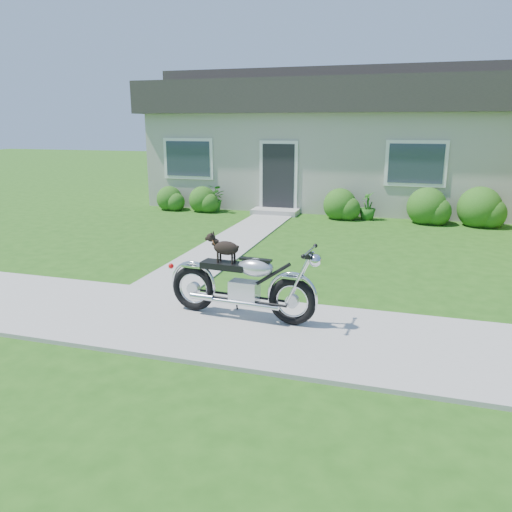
{
  "coord_description": "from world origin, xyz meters",
  "views": [
    {
      "loc": [
        2.31,
        -5.99,
        2.69
      ],
      "look_at": [
        0.2,
        1.0,
        0.75
      ],
      "focal_mm": 35.0,
      "sensor_mm": 36.0,
      "label": 1
    }
  ],
  "objects": [
    {
      "name": "ground",
      "position": [
        0.0,
        0.0,
        0.0
      ],
      "size": [
        80.0,
        80.0,
        0.0
      ],
      "primitive_type": "plane",
      "color": "#235114",
      "rests_on": "ground"
    },
    {
      "name": "sidewalk",
      "position": [
        0.0,
        0.0,
        0.02
      ],
      "size": [
        24.0,
        2.2,
        0.04
      ],
      "primitive_type": "cube",
      "color": "#9E9B93",
      "rests_on": "ground"
    },
    {
      "name": "walkway",
      "position": [
        -1.5,
        5.0,
        0.01
      ],
      "size": [
        1.2,
        8.0,
        0.03
      ],
      "primitive_type": "cube",
      "color": "#9E9B93",
      "rests_on": "ground"
    },
    {
      "name": "house",
      "position": [
        -0.0,
        11.99,
        2.16
      ],
      "size": [
        12.6,
        7.03,
        4.5
      ],
      "color": "#ACA89C",
      "rests_on": "ground"
    },
    {
      "name": "shrub_row",
      "position": [
        1.12,
        8.5,
        0.43
      ],
      "size": [
        10.21,
        1.15,
        1.15
      ],
      "color": "#295C18",
      "rests_on": "ground"
    },
    {
      "name": "potted_plant_left",
      "position": [
        -3.44,
        8.55,
        0.43
      ],
      "size": [
        0.85,
        0.76,
        0.86
      ],
      "primitive_type": "imported",
      "rotation": [
        0.0,
        0.0,
        6.17
      ],
      "color": "#1E5A17",
      "rests_on": "ground"
    },
    {
      "name": "potted_plant_right",
      "position": [
        1.27,
        8.55,
        0.41
      ],
      "size": [
        0.51,
        0.51,
        0.81
      ],
      "primitive_type": "imported",
      "rotation": [
        0.0,
        0.0,
        4.85
      ],
      "color": "#27681C",
      "rests_on": "ground"
    },
    {
      "name": "motorcycle_with_dog",
      "position": [
        0.23,
        0.27,
        0.55
      ],
      "size": [
        2.22,
        0.6,
        1.18
      ],
      "rotation": [
        0.0,
        0.0,
        -0.07
      ],
      "color": "black",
      "rests_on": "sidewalk"
    }
  ]
}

